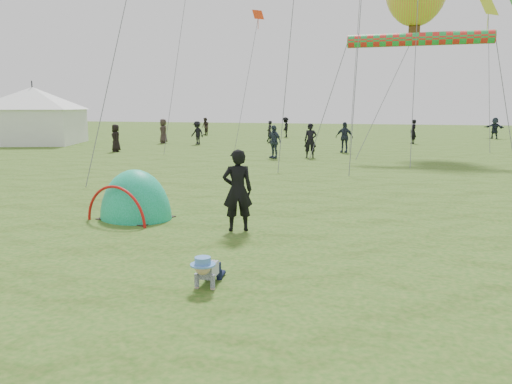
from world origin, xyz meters
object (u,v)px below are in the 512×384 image
(crawling_toddler, at_px, (207,269))
(standing_adult, at_px, (238,190))
(popup_tent, at_px, (136,218))
(event_marquee, at_px, (34,114))

(crawling_toddler, xyz_separation_m, standing_adult, (-0.65, 3.30, 0.62))
(popup_tent, relative_size, standing_adult, 1.34)
(standing_adult, distance_m, event_marquee, 29.38)
(crawling_toddler, height_order, event_marquee, event_marquee)
(crawling_toddler, xyz_separation_m, event_marquee, (-22.47, 22.93, 1.87))
(crawling_toddler, relative_size, event_marquee, 0.11)
(popup_tent, height_order, standing_adult, standing_adult)
(crawling_toddler, bearing_deg, popup_tent, 128.19)
(crawling_toddler, distance_m, event_marquee, 32.16)
(popup_tent, distance_m, event_marquee, 27.17)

